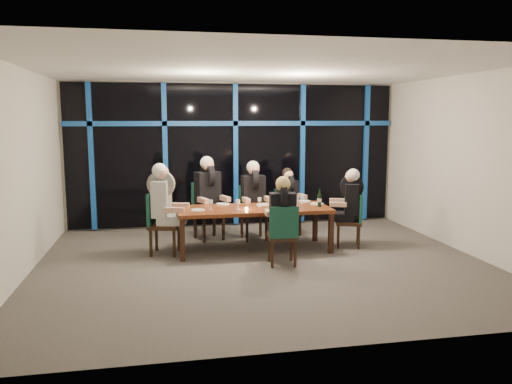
# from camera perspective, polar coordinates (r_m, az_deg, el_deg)

# --- Properties ---
(room) EXTENTS (7.04, 7.00, 3.02)m
(room) POSITION_cam_1_polar(r_m,az_deg,el_deg) (7.62, 0.85, 6.62)
(room) COLOR #59544E
(room) RESTS_ON ground
(window_wall) EXTENTS (6.86, 0.43, 2.94)m
(window_wall) POSITION_cam_1_polar(r_m,az_deg,el_deg) (10.53, -2.33, 4.52)
(window_wall) COLOR black
(window_wall) RESTS_ON ground
(dining_table) EXTENTS (2.60, 1.00, 0.75)m
(dining_table) POSITION_cam_1_polar(r_m,az_deg,el_deg) (8.55, -0.25, -2.25)
(dining_table) COLOR brown
(dining_table) RESTS_ON ground
(chair_far_left) EXTENTS (0.63, 0.63, 1.07)m
(chair_far_left) POSITION_cam_1_polar(r_m,az_deg,el_deg) (9.47, -5.65, -1.76)
(chair_far_left) COLOR black
(chair_far_left) RESTS_ON ground
(chair_far_mid) EXTENTS (0.51, 0.51, 1.01)m
(chair_far_mid) POSITION_cam_1_polar(r_m,az_deg,el_deg) (9.43, -0.39, -1.97)
(chair_far_mid) COLOR black
(chair_far_mid) RESTS_ON ground
(chair_far_right) EXTENTS (0.52, 0.52, 0.90)m
(chair_far_right) POSITION_cam_1_polar(r_m,az_deg,el_deg) (9.79, 3.48, -1.97)
(chair_far_right) COLOR black
(chair_far_right) RESTS_ON ground
(chair_end_left) EXTENTS (0.58, 0.58, 1.05)m
(chair_end_left) POSITION_cam_1_polar(r_m,az_deg,el_deg) (8.49, -11.01, -3.15)
(chair_end_left) COLOR black
(chair_end_left) RESTS_ON ground
(chair_end_right) EXTENTS (0.56, 0.56, 0.95)m
(chair_end_right) POSITION_cam_1_polar(r_m,az_deg,el_deg) (8.99, 11.08, -2.86)
(chair_end_right) COLOR black
(chair_end_right) RESTS_ON ground
(chair_near_mid) EXTENTS (0.48, 0.48, 0.95)m
(chair_near_mid) POSITION_cam_1_polar(r_m,az_deg,el_deg) (7.68, 3.10, -4.64)
(chair_near_mid) COLOR black
(chair_near_mid) RESTS_ON ground
(diner_far_left) EXTENTS (0.65, 0.73, 1.04)m
(diner_far_left) POSITION_cam_1_polar(r_m,az_deg,el_deg) (9.32, -5.45, 0.70)
(diner_far_left) COLOR black
(diner_far_left) RESTS_ON ground
(diner_far_mid) EXTENTS (0.53, 0.65, 0.98)m
(diner_far_mid) POSITION_cam_1_polar(r_m,az_deg,el_deg) (9.29, -0.25, 0.36)
(diner_far_mid) COLOR black
(diner_far_mid) RESTS_ON ground
(diner_far_right) EXTENTS (0.52, 0.61, 0.88)m
(diner_far_right) POSITION_cam_1_polar(r_m,az_deg,el_deg) (9.66, 3.73, 0.05)
(diner_far_right) COLOR black
(diner_far_right) RESTS_ON ground
(diner_end_left) EXTENTS (0.70, 0.59, 1.02)m
(diner_end_left) POSITION_cam_1_polar(r_m,az_deg,el_deg) (8.40, -10.50, -0.40)
(diner_end_left) COLOR black
(diner_end_left) RESTS_ON ground
(diner_end_right) EXTENTS (0.65, 0.57, 0.93)m
(diner_end_right) POSITION_cam_1_polar(r_m,az_deg,el_deg) (8.92, 10.64, -0.47)
(diner_end_right) COLOR black
(diner_end_right) RESTS_ON ground
(diner_near_mid) EXTENTS (0.49, 0.61, 0.92)m
(diner_near_mid) POSITION_cam_1_polar(r_m,az_deg,el_deg) (7.69, 3.03, -1.76)
(diner_near_mid) COLOR black
(diner_near_mid) RESTS_ON ground
(plate_far_left) EXTENTS (0.24, 0.24, 0.01)m
(plate_far_left) POSITION_cam_1_polar(r_m,az_deg,el_deg) (8.86, -3.86, -1.39)
(plate_far_left) COLOR white
(plate_far_left) RESTS_ON dining_table
(plate_far_mid) EXTENTS (0.24, 0.24, 0.01)m
(plate_far_mid) POSITION_cam_1_polar(r_m,az_deg,el_deg) (8.79, 0.79, -1.46)
(plate_far_mid) COLOR white
(plate_far_mid) RESTS_ON dining_table
(plate_far_right) EXTENTS (0.24, 0.24, 0.01)m
(plate_far_right) POSITION_cam_1_polar(r_m,az_deg,el_deg) (9.21, 5.53, -1.04)
(plate_far_right) COLOR white
(plate_far_right) RESTS_ON dining_table
(plate_end_left) EXTENTS (0.24, 0.24, 0.01)m
(plate_end_left) POSITION_cam_1_polar(r_m,az_deg,el_deg) (8.33, -6.67, -2.06)
(plate_end_left) COLOR white
(plate_end_left) RESTS_ON dining_table
(plate_end_right) EXTENTS (0.24, 0.24, 0.01)m
(plate_end_right) POSITION_cam_1_polar(r_m,az_deg,el_deg) (8.94, 7.00, -1.35)
(plate_end_right) COLOR white
(plate_end_right) RESTS_ON dining_table
(plate_near_mid) EXTENTS (0.24, 0.24, 0.01)m
(plate_near_mid) POSITION_cam_1_polar(r_m,az_deg,el_deg) (8.26, 2.41, -2.10)
(plate_near_mid) COLOR white
(plate_near_mid) RESTS_ON dining_table
(wine_bottle) EXTENTS (0.07, 0.07, 0.31)m
(wine_bottle) POSITION_cam_1_polar(r_m,az_deg,el_deg) (8.68, 7.26, -0.89)
(wine_bottle) COLOR black
(wine_bottle) RESTS_ON dining_table
(water_pitcher) EXTENTS (0.13, 0.12, 0.22)m
(water_pitcher) POSITION_cam_1_polar(r_m,az_deg,el_deg) (8.51, 4.41, -1.12)
(water_pitcher) COLOR silver
(water_pitcher) RESTS_ON dining_table
(tea_light) EXTENTS (0.05, 0.05, 0.03)m
(tea_light) POSITION_cam_1_polar(r_m,az_deg,el_deg) (8.38, -1.10, -1.88)
(tea_light) COLOR #FF9E4C
(tea_light) RESTS_ON dining_table
(wine_glass_a) EXTENTS (0.07, 0.07, 0.17)m
(wine_glass_a) POSITION_cam_1_polar(r_m,az_deg,el_deg) (8.35, -2.10, -1.17)
(wine_glass_a) COLOR silver
(wine_glass_a) RESTS_ON dining_table
(wine_glass_b) EXTENTS (0.06, 0.06, 0.16)m
(wine_glass_b) POSITION_cam_1_polar(r_m,az_deg,el_deg) (8.61, 0.42, -0.92)
(wine_glass_b) COLOR silver
(wine_glass_b) RESTS_ON dining_table
(wine_glass_c) EXTENTS (0.06, 0.06, 0.16)m
(wine_glass_c) POSITION_cam_1_polar(r_m,az_deg,el_deg) (8.57, 2.88, -0.98)
(wine_glass_c) COLOR white
(wine_glass_c) RESTS_ON dining_table
(wine_glass_d) EXTENTS (0.06, 0.06, 0.16)m
(wine_glass_d) POSITION_cam_1_polar(r_m,az_deg,el_deg) (8.42, -5.18, -1.18)
(wine_glass_d) COLOR silver
(wine_glass_d) RESTS_ON dining_table
(wine_glass_e) EXTENTS (0.06, 0.06, 0.16)m
(wine_glass_e) POSITION_cam_1_polar(r_m,az_deg,el_deg) (8.95, 5.31, -0.61)
(wine_glass_e) COLOR white
(wine_glass_e) RESTS_ON dining_table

